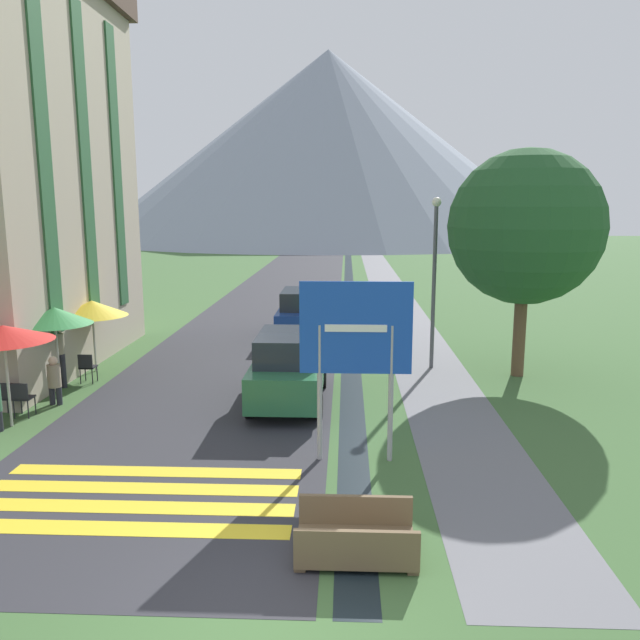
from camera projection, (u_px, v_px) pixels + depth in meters
The scene contains 20 objects.
ground_plane at pixel (322, 320), 27.17m from camera, with size 160.00×160.00×0.00m, color #3D6033.
road at pixel (287, 290), 37.10m from camera, with size 6.40×60.00×0.01m.
footpath at pixel (390, 290), 36.85m from camera, with size 2.20×60.00×0.01m.
drainage_channel at pixel (349, 290), 36.95m from camera, with size 0.60×60.00×0.00m.
crosswalk_marking at pixel (138, 497), 10.65m from camera, with size 5.44×2.54×0.01m.
mountain_distant at pixel (328, 146), 95.54m from camera, with size 72.00×72.00×27.96m.
road_sign at pixel (356, 343), 11.81m from camera, with size 2.13×0.11×3.53m.
footbridge at pixel (356, 540), 8.88m from camera, with size 1.70×1.10×0.65m.
parked_car_near at pixel (289, 367), 15.68m from camera, with size 1.81×4.14×1.82m.
parked_car_far at pixel (302, 313), 23.59m from camera, with size 1.82×4.16×1.82m.
cafe_chair_far_right at pixel (87, 366), 17.44m from camera, with size 0.40×0.40×0.85m.
cafe_chair_near_left at pixel (22, 396), 14.62m from camera, with size 0.40×0.40×0.85m.
cafe_chair_near_right at pixel (8, 396), 14.66m from camera, with size 0.40×0.40×0.85m.
cafe_umbrella_front_red at pixel (3, 333), 13.72m from camera, with size 2.13×2.13×2.33m.
cafe_umbrella_middle_green at pixel (55, 316), 16.30m from camera, with size 1.93×1.93×2.31m.
cafe_umbrella_rear_yellow at pixel (92, 308), 18.49m from camera, with size 2.06×2.06×2.15m.
person_seated_near at pixel (54, 378), 15.52m from camera, with size 0.32×0.32×1.24m.
person_standing_terrace at pixel (59, 352), 16.94m from camera, with size 0.32×0.32×1.73m.
streetlamp at pixel (434, 269), 18.68m from camera, with size 0.28×0.28×5.17m.
tree_by_path at pixel (526, 227), 17.58m from camera, with size 4.38×4.38×6.52m.
Camera 1 is at (1.03, -6.70, 4.91)m, focal length 35.00 mm.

